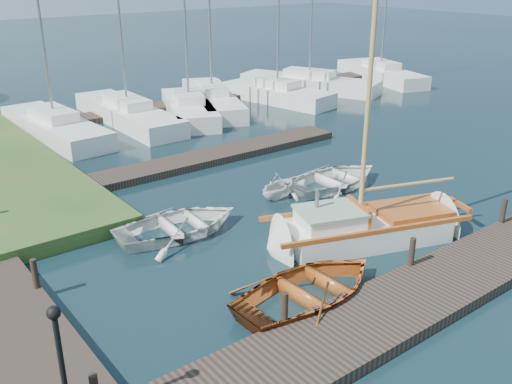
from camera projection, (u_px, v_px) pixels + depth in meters
ground at (256, 226)px, 18.52m from camera, size 160.00×160.00×0.00m
near_dock at (403, 304)px, 14.04m from camera, size 18.00×2.20×0.30m
far_dock at (201, 159)px, 24.38m from camera, size 14.00×1.60×0.30m
pontoon at (228, 96)px, 35.88m from camera, size 30.00×1.60×0.30m
mooring_post_1 at (285, 308)px, 12.88m from camera, size 0.16×0.16×0.80m
mooring_post_2 at (412, 251)px, 15.41m from camera, size 0.16×0.16×0.80m
mooring_post_3 at (503, 211)px, 17.94m from camera, size 0.16×0.16×0.80m
mooring_post_4 at (35, 274)px, 14.32m from camera, size 0.16×0.16×0.80m
lamp_post at (59, 350)px, 9.63m from camera, size 0.24×0.24×2.44m
sailboat at (369, 229)px, 17.51m from camera, size 7.40×4.18×9.83m
dinghy at (311, 285)px, 14.28m from camera, size 4.41×3.23×0.89m
tender_a at (179, 222)px, 17.84m from camera, size 4.25×3.17×0.84m
tender_b at (279, 183)px, 20.71m from camera, size 2.38×2.19×1.04m
tender_c at (336, 176)px, 21.66m from camera, size 4.13×2.98×0.84m
marina_boat_0 at (55, 125)px, 27.86m from camera, size 2.82×8.61×9.87m
marina_boat_1 at (128, 112)px, 30.31m from camera, size 2.31×9.40×10.02m
marina_boat_2 at (189, 107)px, 31.35m from camera, size 4.91×7.75×12.38m
marina_boat_3 at (212, 98)px, 33.52m from camera, size 5.54×9.38×11.69m
marina_boat_4 at (277, 92)px, 34.84m from camera, size 3.56×7.66×11.30m
marina_boat_5 at (309, 82)px, 37.92m from camera, size 5.88×9.37×11.38m
marina_boat_7 at (381, 72)px, 41.33m from camera, size 4.50×9.06×10.43m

